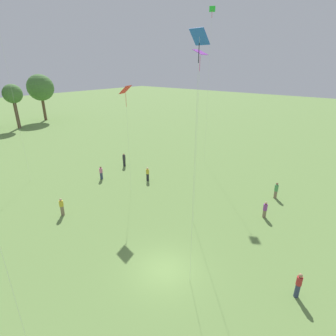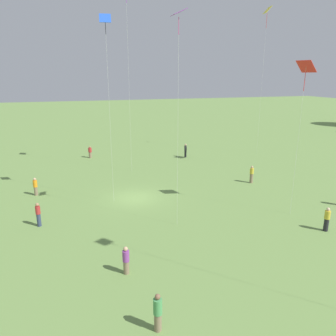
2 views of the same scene
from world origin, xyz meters
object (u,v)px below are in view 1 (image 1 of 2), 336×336
at_px(person_4, 276,190).
at_px(kite_2, 200,63).
at_px(person_6, 298,285).
at_px(kite_9, 211,25).
at_px(person_0, 265,210).
at_px(kite_1, 126,93).
at_px(person_2, 148,174).
at_px(person_8, 62,207).
at_px(person_7, 124,160).
at_px(person_1, 101,173).
at_px(kite_6, 199,55).

bearing_deg(person_4, kite_2, -83.71).
bearing_deg(person_6, kite_9, -41.46).
xyz_separation_m(person_0, kite_1, (-3.99, 13.67, 9.89)).
distance_m(person_2, person_6, 20.13).
distance_m(person_0, person_8, 18.90).
bearing_deg(person_4, person_2, -128.58).
height_order(person_7, kite_2, kite_2).
height_order(person_0, person_1, person_1).
relative_size(person_4, kite_9, 0.09).
xyz_separation_m(person_6, kite_1, (3.68, 18.48, 9.80)).
relative_size(person_4, kite_6, 0.12).
xyz_separation_m(person_0, person_4, (4.49, 0.48, 0.08)).
xyz_separation_m(person_8, kite_6, (0.93, -13.92, 12.80)).
bearing_deg(kite_9, kite_1, 99.03).
xyz_separation_m(person_6, kite_6, (-3.04, 5.79, 12.78)).
distance_m(kite_1, kite_2, 9.46).
relative_size(person_0, kite_2, 0.11).
relative_size(person_4, kite_1, 0.16).
bearing_deg(person_6, person_0, -54.28).
height_order(person_2, kite_9, kite_9).
bearing_deg(person_6, kite_6, 31.30).
distance_m(person_2, person_4, 14.61).
height_order(person_4, kite_2, kite_2).
distance_m(person_8, kite_2, 17.54).
bearing_deg(kite_2, person_4, 22.04).
bearing_deg(person_6, kite_2, -12.85).
relative_size(person_6, person_8, 1.01).
distance_m(person_1, kite_1, 11.15).
height_order(person_7, kite_1, kite_1).
xyz_separation_m(person_1, kite_1, (0.09, -5.20, 9.86)).
height_order(kite_1, kite_9, kite_9).
bearing_deg(person_4, person_6, -36.25).
height_order(person_0, kite_1, kite_1).
bearing_deg(person_0, person_2, -12.60).
relative_size(person_2, person_4, 0.97).
bearing_deg(kite_1, person_1, -60.95).
bearing_deg(kite_6, person_8, 56.10).
bearing_deg(person_7, kite_2, 22.50).
distance_m(person_6, person_8, 20.11).
bearing_deg(person_8, kite_9, 59.02).
distance_m(kite_1, kite_6, 14.67).
bearing_deg(person_7, person_1, -34.25).
xyz_separation_m(person_2, person_6, (-6.88, -18.92, 0.03)).
relative_size(person_4, person_6, 1.00).
bearing_deg(person_2, person_6, 13.97).
bearing_deg(person_7, kite_6, 11.53).
bearing_deg(person_4, kite_6, -61.64).
xyz_separation_m(kite_2, kite_9, (14.61, 7.92, 4.40)).
distance_m(person_2, person_8, 10.87).
relative_size(person_0, person_1, 0.97).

